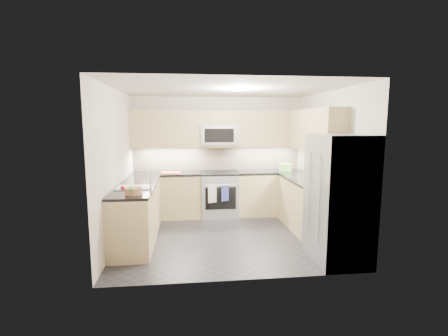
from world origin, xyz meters
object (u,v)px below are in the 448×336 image
utensil_bowl (286,167)px  fruit_basket (134,191)px  cutting_board (171,173)px  gas_range (219,195)px  microwave (218,135)px  refrigerator (339,199)px

utensil_bowl → fruit_basket: size_ratio=1.08×
fruit_basket → cutting_board: bearing=77.4°
gas_range → cutting_board: size_ratio=2.34×
gas_range → microwave: size_ratio=1.20×
gas_range → utensil_bowl: 1.53m
gas_range → refrigerator: refrigerator is taller
refrigerator → microwave: bearing=119.6°
fruit_basket → utensil_bowl: bearing=34.4°
fruit_basket → refrigerator: bearing=-8.9°
refrigerator → gas_range: bearing=120.9°
refrigerator → fruit_basket: bearing=171.1°
gas_range → utensil_bowl: utensil_bowl is taller
microwave → utensil_bowl: 1.59m
utensil_bowl → cutting_board: size_ratio=0.69×
gas_range → cutting_board: bearing=-179.1°
microwave → utensil_bowl: microwave is taller
utensil_bowl → cutting_board: (-2.41, 0.01, -0.07)m
microwave → refrigerator: microwave is taller
utensil_bowl → refrigerator: bearing=-89.4°
refrigerator → cutting_board: refrigerator is taller
microwave → cutting_board: 1.25m
microwave → cutting_board: size_ratio=1.96×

